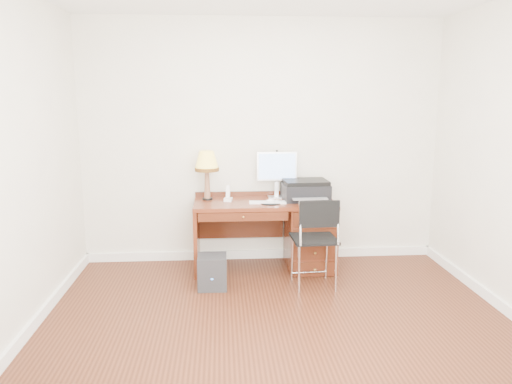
{
  "coord_description": "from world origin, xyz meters",
  "views": [
    {
      "loc": [
        -0.46,
        -3.81,
        1.87
      ],
      "look_at": [
        -0.1,
        1.2,
        0.89
      ],
      "focal_mm": 35.0,
      "sensor_mm": 36.0,
      "label": 1
    }
  ],
  "objects": [
    {
      "name": "leg_lamp",
      "position": [
        -0.61,
        1.52,
        1.14
      ],
      "size": [
        0.26,
        0.26,
        0.53
      ],
      "color": "black",
      "rests_on": "desk"
    },
    {
      "name": "keyboard",
      "position": [
        0.03,
        1.31,
        0.76
      ],
      "size": [
        0.39,
        0.13,
        0.01
      ],
      "primitive_type": "cube",
      "rotation": [
        0.0,
        0.0,
        -0.06
      ],
      "color": "white",
      "rests_on": "desk"
    },
    {
      "name": "room_shell",
      "position": [
        0.0,
        0.63,
        0.05
      ],
      "size": [
        4.0,
        4.0,
        4.0
      ],
      "color": "silver",
      "rests_on": "ground"
    },
    {
      "name": "ground",
      "position": [
        0.0,
        0.0,
        0.0
      ],
      "size": [
        4.0,
        4.0,
        0.0
      ],
      "primitive_type": "plane",
      "color": "#38180C",
      "rests_on": "ground"
    },
    {
      "name": "phone",
      "position": [
        -0.39,
        1.43,
        0.8
      ],
      "size": [
        0.1,
        0.1,
        0.17
      ],
      "rotation": [
        0.0,
        0.0,
        -0.23
      ],
      "color": "white",
      "rests_on": "desk"
    },
    {
      "name": "equipment_box",
      "position": [
        -0.56,
        0.87,
        0.16
      ],
      "size": [
        0.28,
        0.28,
        0.33
      ],
      "primitive_type": "cube",
      "rotation": [
        0.0,
        0.0,
        -0.01
      ],
      "color": "black",
      "rests_on": "ground"
    },
    {
      "name": "pen_cup",
      "position": [
        0.26,
        1.5,
        0.8
      ],
      "size": [
        0.08,
        0.08,
        0.09
      ],
      "primitive_type": "cylinder",
      "color": "black",
      "rests_on": "desk"
    },
    {
      "name": "printer",
      "position": [
        0.45,
        1.45,
        0.86
      ],
      "size": [
        0.51,
        0.41,
        0.22
      ],
      "rotation": [
        0.0,
        0.0,
        0.06
      ],
      "color": "black",
      "rests_on": "desk"
    },
    {
      "name": "chair",
      "position": [
        0.45,
        0.8,
        0.55
      ],
      "size": [
        0.44,
        0.44,
        0.9
      ],
      "rotation": [
        0.0,
        0.0,
        0.04
      ],
      "color": "black",
      "rests_on": "ground"
    },
    {
      "name": "monitor",
      "position": [
        0.16,
        1.61,
        1.07
      ],
      "size": [
        0.44,
        0.14,
        0.51
      ],
      "rotation": [
        0.0,
        0.0,
        -0.01
      ],
      "color": "silver",
      "rests_on": "desk"
    },
    {
      "name": "desk",
      "position": [
        0.32,
        1.4,
        0.41
      ],
      "size": [
        1.5,
        0.67,
        0.75
      ],
      "color": "#602614",
      "rests_on": "ground"
    },
    {
      "name": "mouse_pad",
      "position": [
        0.05,
        1.29,
        0.76
      ],
      "size": [
        0.21,
        0.21,
        0.04
      ],
      "color": "black",
      "rests_on": "desk"
    }
  ]
}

